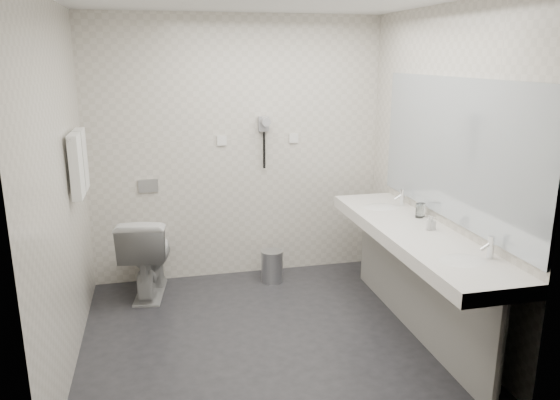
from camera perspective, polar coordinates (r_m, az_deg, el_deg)
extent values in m
plane|color=#232327|center=(4.35, -1.53, -14.11)|extent=(2.80, 2.80, 0.00)
plane|color=beige|center=(5.15, -4.53, 5.29)|extent=(2.80, 0.00, 2.80)
plane|color=beige|center=(2.68, 3.87, -3.90)|extent=(2.80, 0.00, 2.80)
plane|color=beige|center=(3.88, -22.36, 0.95)|extent=(0.00, 2.60, 2.60)
plane|color=beige|center=(4.39, 16.60, 2.98)|extent=(0.00, 2.60, 2.60)
cube|color=white|center=(4.20, 14.20, -3.72)|extent=(0.55, 2.20, 0.10)
cube|color=gray|center=(4.37, 14.13, -8.98)|extent=(0.03, 2.15, 0.75)
cylinder|color=silver|center=(3.60, 22.30, -15.20)|extent=(0.06, 0.06, 0.75)
cylinder|color=silver|center=(5.25, 9.32, -4.56)|extent=(0.06, 0.06, 0.75)
cube|color=#B2BCC6|center=(4.17, 17.96, 5.09)|extent=(0.02, 2.20, 1.05)
ellipsoid|color=white|center=(3.66, 18.83, -6.32)|extent=(0.40, 0.31, 0.05)
ellipsoid|color=white|center=(4.75, 10.70, -0.90)|extent=(0.40, 0.31, 0.05)
cylinder|color=silver|center=(3.74, 21.51, -4.68)|extent=(0.04, 0.04, 0.15)
cylinder|color=silver|center=(4.81, 12.88, 0.28)|extent=(0.04, 0.04, 0.15)
imported|color=white|center=(4.21, 15.84, -2.37)|extent=(0.06, 0.06, 0.10)
imported|color=white|center=(4.19, 15.55, -2.34)|extent=(0.05, 0.05, 0.11)
cylinder|color=silver|center=(4.49, 14.61, -1.09)|extent=(0.08, 0.08, 0.12)
cylinder|color=silver|center=(4.53, 14.82, -1.01)|extent=(0.07, 0.07, 0.11)
imported|color=white|center=(5.04, -13.94, -5.64)|extent=(0.53, 0.80, 0.76)
cube|color=#B2B5BA|center=(5.15, -13.84, 1.47)|extent=(0.18, 0.02, 0.12)
cylinder|color=#B2B5BA|center=(5.23, -0.86, -7.10)|extent=(0.28, 0.28, 0.29)
cylinder|color=#B2B5BA|center=(5.17, -0.86, -5.51)|extent=(0.21, 0.21, 0.02)
cylinder|color=silver|center=(4.35, -21.02, 6.54)|extent=(0.02, 0.62, 0.02)
cube|color=white|center=(4.25, -20.85, 3.36)|extent=(0.07, 0.24, 0.48)
cube|color=white|center=(4.52, -20.40, 4.05)|extent=(0.07, 0.24, 0.48)
cube|color=#94959A|center=(5.13, -1.75, 8.11)|extent=(0.10, 0.04, 0.14)
cylinder|color=#94959A|center=(5.06, -1.59, 8.35)|extent=(0.08, 0.14, 0.08)
cylinder|color=black|center=(5.15, -1.69, 5.33)|extent=(0.02, 0.02, 0.35)
cube|color=white|center=(5.11, -6.21, 6.29)|extent=(0.09, 0.02, 0.09)
cube|color=white|center=(5.23, 1.47, 6.59)|extent=(0.09, 0.02, 0.09)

